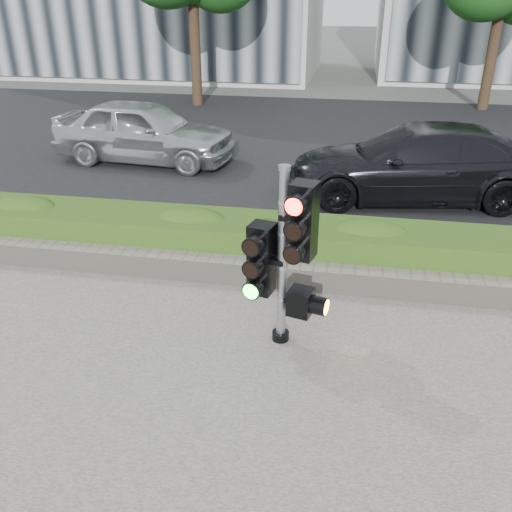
# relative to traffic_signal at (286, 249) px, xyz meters

# --- Properties ---
(ground) EXTENTS (120.00, 120.00, 0.00)m
(ground) POSITION_rel_traffic_signal_xyz_m (-0.50, -0.59, -1.23)
(ground) COLOR #51514C
(ground) RESTS_ON ground
(road) EXTENTS (60.00, 13.00, 0.02)m
(road) POSITION_rel_traffic_signal_xyz_m (-0.50, 9.41, -1.22)
(road) COLOR black
(road) RESTS_ON ground
(curb) EXTENTS (60.00, 0.25, 0.12)m
(curb) POSITION_rel_traffic_signal_xyz_m (-0.50, 2.56, -1.17)
(curb) COLOR gray
(curb) RESTS_ON ground
(stone_wall) EXTENTS (12.00, 0.32, 0.34)m
(stone_wall) POSITION_rel_traffic_signal_xyz_m (-0.50, 1.31, -1.03)
(stone_wall) COLOR gray
(stone_wall) RESTS_ON sidewalk
(hedge) EXTENTS (12.00, 1.00, 0.68)m
(hedge) POSITION_rel_traffic_signal_xyz_m (-0.50, 1.96, -0.86)
(hedge) COLOR olive
(hedge) RESTS_ON sidewalk
(traffic_signal) EXTENTS (0.79, 0.64, 2.18)m
(traffic_signal) POSITION_rel_traffic_signal_xyz_m (0.00, 0.00, 0.00)
(traffic_signal) COLOR black
(traffic_signal) RESTS_ON sidewalk
(car_silver) EXTENTS (4.50, 2.16, 1.48)m
(car_silver) POSITION_rel_traffic_signal_xyz_m (-4.30, 6.82, -0.47)
(car_silver) COLOR #B5B7BD
(car_silver) RESTS_ON road
(car_dark) EXTENTS (5.26, 2.65, 1.46)m
(car_dark) POSITION_rel_traffic_signal_xyz_m (1.89, 5.32, -0.48)
(car_dark) COLOR black
(car_dark) RESTS_ON road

